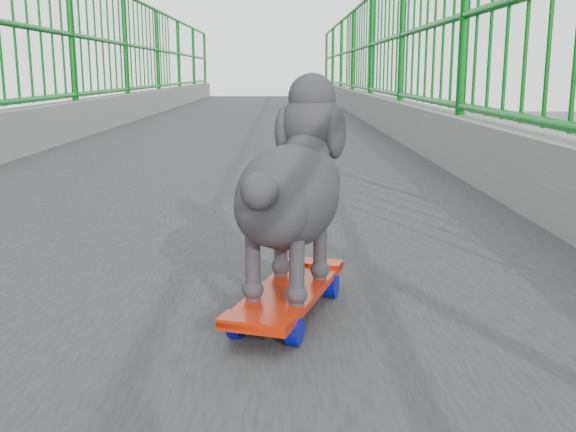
{
  "coord_description": "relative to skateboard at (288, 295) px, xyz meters",
  "views": [
    {
      "loc": [
        0.38,
        -3.89,
        7.54
      ],
      "look_at": [
        0.39,
        -2.4,
        7.22
      ],
      "focal_mm": 42.0,
      "sensor_mm": 36.0,
      "label": 1
    }
  ],
  "objects": [
    {
      "name": "poodle",
      "position": [
        0.01,
        0.03,
        0.25
      ],
      "size": [
        0.31,
        0.5,
        0.43
      ],
      "rotation": [
        0.0,
        0.0,
        -0.31
      ],
      "color": "#2A282D",
      "rests_on": "skateboard"
    },
    {
      "name": "railing",
      "position": [
        -0.39,
        2.45,
        0.16
      ],
      "size": [
        3.0,
        24.0,
        1.42
      ],
      "color": "gray",
      "rests_on": "footbridge"
    },
    {
      "name": "skateboard",
      "position": [
        0.0,
        0.0,
        0.0
      ],
      "size": [
        0.28,
        0.51,
        0.06
      ],
      "rotation": [
        0.0,
        0.0,
        -0.31
      ],
      "color": "red",
      "rests_on": "footbridge"
    },
    {
      "name": "car_0",
      "position": [
        -6.39,
        16.64,
        -6.32
      ],
      "size": [
        1.71,
        4.26,
        1.45
      ],
      "primitive_type": "imported",
      "color": "black",
      "rests_on": "ground"
    }
  ]
}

